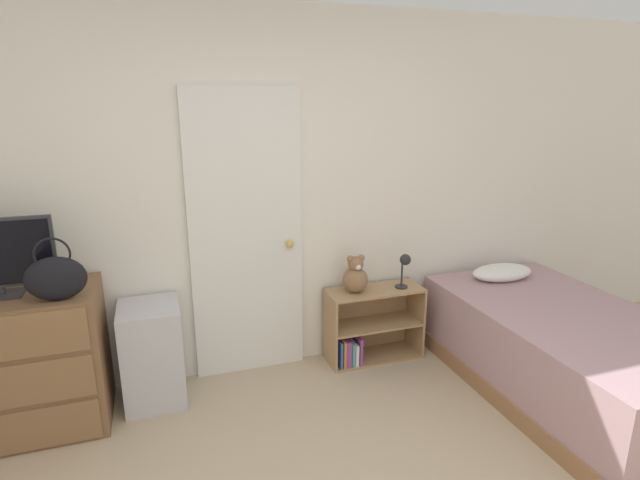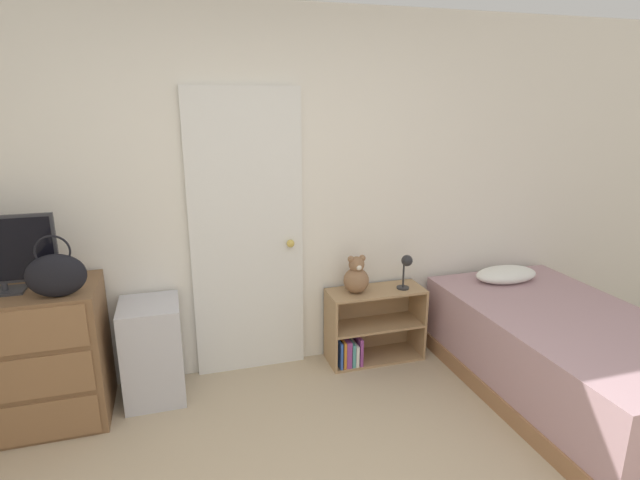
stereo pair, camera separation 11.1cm
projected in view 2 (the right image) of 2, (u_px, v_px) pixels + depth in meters
wall_back at (248, 198)px, 3.47m from camera, size 10.00×0.06×2.55m
door_closed at (247, 237)px, 3.48m from camera, size 0.79×0.09×2.02m
dresser at (20, 359)px, 3.00m from camera, size 0.96×0.54×0.87m
handbag at (56, 275)px, 2.77m from camera, size 0.32×0.12×0.36m
storage_bin at (153, 351)px, 3.29m from camera, size 0.38×0.41×0.67m
bookshelf at (368, 329)px, 3.81m from camera, size 0.73×0.29×0.56m
teddy_bear at (356, 277)px, 3.65m from camera, size 0.19×0.19×0.29m
desk_lamp at (406, 265)px, 3.70m from camera, size 0.11×0.10×0.27m
bed at (566, 355)px, 3.33m from camera, size 1.13×1.95×0.68m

